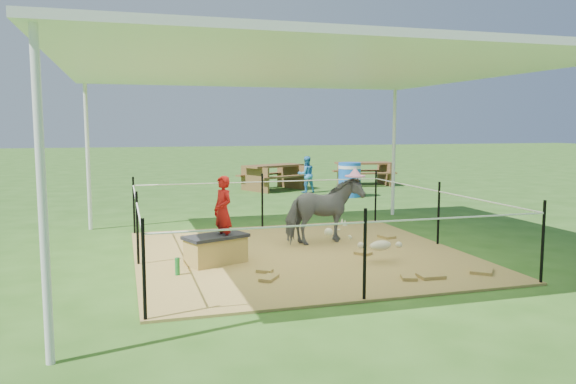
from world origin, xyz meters
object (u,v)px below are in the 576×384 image
object	(u,v)px
green_bottle	(177,266)
trash_barrel	(349,180)
woman	(223,203)
distant_person	(306,174)
foal	(380,243)
straw_bale	(216,251)
pony	(324,211)
picnic_table_near	(273,177)
picnic_table_far	(364,174)

from	to	relation	value
green_bottle	trash_barrel	distance (m)	8.50
woman	green_bottle	xyz separation A→B (m)	(-0.65, -0.45, -0.70)
trash_barrel	distant_person	size ratio (longest dim) A/B	0.89
distant_person	green_bottle	bearing A→B (deg)	57.62
woman	distant_person	size ratio (longest dim) A/B	0.91
green_bottle	distant_person	size ratio (longest dim) A/B	0.21
trash_barrel	woman	bearing A→B (deg)	-125.12
trash_barrel	distant_person	distance (m)	1.46
woman	foal	bearing A→B (deg)	52.27
straw_bale	trash_barrel	world-z (taller)	trash_barrel
pony	distant_person	xyz separation A→B (m)	(1.95, 6.76, -0.03)
straw_bale	pony	size ratio (longest dim) A/B	0.63
straw_bale	woman	distance (m)	0.64
pony	picnic_table_near	bearing A→B (deg)	-22.03
pony	woman	bearing A→B (deg)	102.22
straw_bale	woman	bearing A→B (deg)	0.00
woman	straw_bale	bearing A→B (deg)	-112.52
picnic_table_far	picnic_table_near	bearing A→B (deg)	-163.95
straw_bale	picnic_table_far	bearing A→B (deg)	55.60
straw_bale	distant_person	size ratio (longest dim) A/B	0.76
woman	picnic_table_far	bearing A→B (deg)	123.52
straw_bale	pony	world-z (taller)	pony
green_bottle	foal	distance (m)	2.69
picnic_table_far	green_bottle	bearing A→B (deg)	-118.66
green_bottle	picnic_table_near	bearing A→B (deg)	67.99
straw_bale	trash_barrel	distance (m)	7.81
green_bottle	pony	bearing A→B (deg)	27.90
straw_bale	foal	xyz separation A→B (m)	(2.13, -0.55, 0.08)
pony	distant_person	world-z (taller)	pony
woman	distant_person	world-z (taller)	woman
picnic_table_near	foal	bearing A→B (deg)	-120.67
straw_bale	foal	bearing A→B (deg)	-14.53
green_bottle	foal	size ratio (longest dim) A/B	0.23
picnic_table_near	picnic_table_far	world-z (taller)	picnic_table_near
trash_barrel	picnic_table_far	world-z (taller)	trash_barrel
picnic_table_near	distant_person	bearing A→B (deg)	-76.97
pony	trash_barrel	size ratio (longest dim) A/B	1.35
woman	pony	world-z (taller)	woman
woman	foal	distance (m)	2.17
picnic_table_near	picnic_table_far	bearing A→B (deg)	-15.48
woman	foal	size ratio (longest dim) A/B	1.01
trash_barrel	picnic_table_near	distance (m)	2.61
straw_bale	distant_person	distance (m)	8.45
green_bottle	foal	xyz separation A→B (m)	(2.68, -0.10, 0.15)
pony	foal	distance (m)	1.42
woman	pony	xyz separation A→B (m)	(1.72, 0.80, -0.29)
woman	picnic_table_far	size ratio (longest dim) A/B	0.53
distant_person	straw_bale	bearing A→B (deg)	59.46
foal	distant_person	xyz separation A→B (m)	(1.64, 8.11, 0.22)
picnic_table_far	pony	bearing A→B (deg)	-111.18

